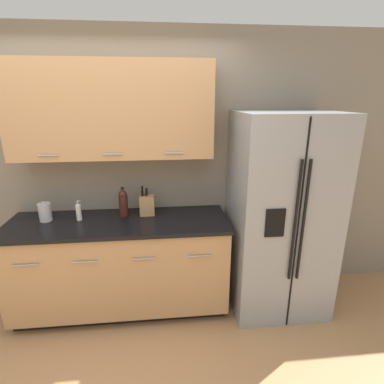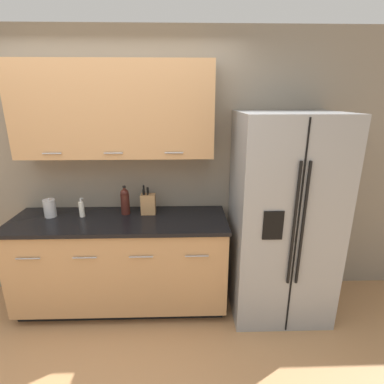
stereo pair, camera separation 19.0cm
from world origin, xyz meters
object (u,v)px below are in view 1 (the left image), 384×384
at_px(refrigerator, 280,216).
at_px(wine_bottle, 123,203).
at_px(knife_block, 147,205).
at_px(soap_dispenser, 79,212).
at_px(steel_canister, 45,212).

bearing_deg(refrigerator, wine_bottle, 173.22).
bearing_deg(wine_bottle, knife_block, 0.36).
xyz_separation_m(soap_dispenser, steel_canister, (-0.29, 0.01, 0.01)).
xyz_separation_m(refrigerator, steel_canister, (-2.14, 0.12, 0.07)).
bearing_deg(soap_dispenser, knife_block, 5.79).
bearing_deg(knife_block, refrigerator, -8.02).
relative_size(knife_block, wine_bottle, 1.01).
xyz_separation_m(knife_block, steel_canister, (-0.90, -0.05, -0.02)).
bearing_deg(soap_dispenser, steel_canister, 177.58).
distance_m(knife_block, soap_dispenser, 0.61).
xyz_separation_m(wine_bottle, steel_canister, (-0.69, -0.05, -0.05)).
bearing_deg(refrigerator, steel_canister, 176.67).
height_order(refrigerator, wine_bottle, refrigerator).
height_order(knife_block, soap_dispenser, knife_block).
height_order(refrigerator, steel_canister, refrigerator).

